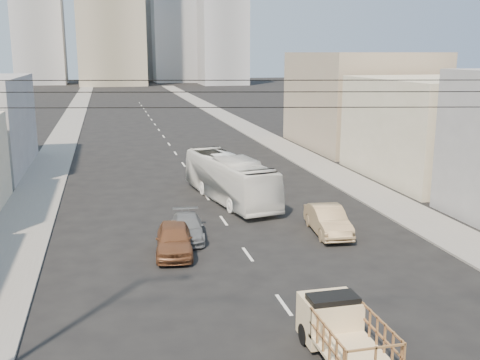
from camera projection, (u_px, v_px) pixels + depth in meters
name	position (u px, v px, depth m)	size (l,w,h in m)	color
sidewalk_left	(70.00, 125.00, 78.89)	(3.50, 180.00, 0.12)	gray
sidewalk_right	(232.00, 120.00, 84.19)	(3.50, 180.00, 0.12)	gray
lane_dashes	(166.00, 140.00, 65.43)	(0.15, 104.00, 0.01)	silver
flatbed_pickup	(342.00, 329.00, 18.49)	(1.95, 4.41, 1.90)	beige
city_bus	(230.00, 178.00, 38.50)	(2.61, 11.17, 3.11)	white
sedan_brown	(174.00, 239.00, 28.39)	(1.82, 4.53, 1.54)	brown
sedan_tan	(328.00, 220.00, 31.52)	(1.66, 4.75, 1.57)	tan
sedan_grey	(187.00, 227.00, 30.75)	(1.75, 4.30, 1.25)	slate
overhead_wires	(366.00, 93.00, 14.59)	(23.01, 5.02, 0.72)	black
bldg_right_mid	(440.00, 129.00, 45.23)	(11.00, 14.00, 8.00)	beige
bldg_right_far	(360.00, 100.00, 60.29)	(12.00, 16.00, 10.00)	tan
midrise_ne	(176.00, 22.00, 190.25)	(16.00, 16.00, 40.00)	#989CA1
midrise_nw	(39.00, 29.00, 176.24)	(15.00, 15.00, 34.00)	#989CA1
midrise_back	(138.00, 18.00, 201.32)	(18.00, 18.00, 44.00)	gray
midrise_east	(223.00, 39.00, 175.32)	(14.00, 14.00, 28.00)	#989CA1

